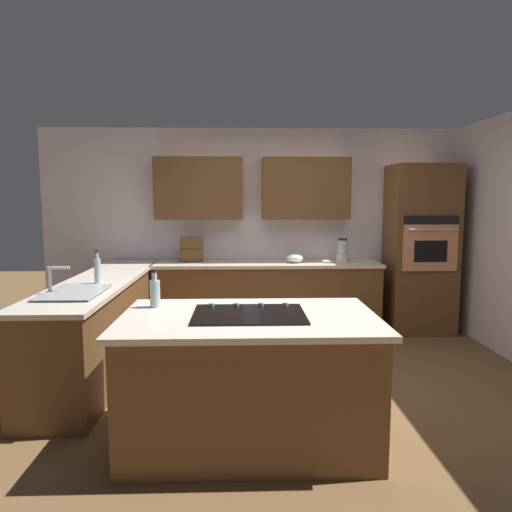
{
  "coord_description": "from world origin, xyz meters",
  "views": [
    {
      "loc": [
        0.42,
        4.06,
        1.68
      ],
      "look_at": [
        0.26,
        -0.88,
        1.08
      ],
      "focal_mm": 32.57,
      "sensor_mm": 36.0,
      "label": 1
    }
  ],
  "objects_px": {
    "wall_oven": "(420,249)",
    "cooktop": "(249,314)",
    "spice_rack": "(191,249)",
    "blender": "(343,252)",
    "sink_unit": "(73,291)",
    "mixing_bowl": "(295,258)",
    "dish_soap_bottle": "(98,270)",
    "oil_bottle": "(155,292)"
  },
  "relations": [
    {
      "from": "wall_oven",
      "to": "cooktop",
      "type": "height_order",
      "value": "wall_oven"
    },
    {
      "from": "wall_oven",
      "to": "oil_bottle",
      "type": "height_order",
      "value": "wall_oven"
    },
    {
      "from": "cooktop",
      "to": "spice_rack",
      "type": "bearing_deg",
      "value": -76.13
    },
    {
      "from": "wall_oven",
      "to": "mixing_bowl",
      "type": "relative_size",
      "value": 10.48
    },
    {
      "from": "sink_unit",
      "to": "dish_soap_bottle",
      "type": "height_order",
      "value": "dish_soap_bottle"
    },
    {
      "from": "spice_rack",
      "to": "oil_bottle",
      "type": "height_order",
      "value": "spice_rack"
    },
    {
      "from": "wall_oven",
      "to": "cooktop",
      "type": "xyz_separation_m",
      "value": [
        2.22,
        2.68,
        -0.15
      ]
    },
    {
      "from": "mixing_bowl",
      "to": "oil_bottle",
      "type": "distance_m",
      "value": 2.72
    },
    {
      "from": "cooktop",
      "to": "oil_bottle",
      "type": "height_order",
      "value": "oil_bottle"
    },
    {
      "from": "blender",
      "to": "spice_rack",
      "type": "relative_size",
      "value": 0.96
    },
    {
      "from": "spice_rack",
      "to": "mixing_bowl",
      "type": "bearing_deg",
      "value": 174.65
    },
    {
      "from": "dish_soap_bottle",
      "to": "oil_bottle",
      "type": "bearing_deg",
      "value": 125.73
    },
    {
      "from": "sink_unit",
      "to": "dish_soap_bottle",
      "type": "relative_size",
      "value": 2.23
    },
    {
      "from": "cooktop",
      "to": "dish_soap_bottle",
      "type": "bearing_deg",
      "value": -41.82
    },
    {
      "from": "wall_oven",
      "to": "sink_unit",
      "type": "bearing_deg",
      "value": 27.37
    },
    {
      "from": "sink_unit",
      "to": "oil_bottle",
      "type": "bearing_deg",
      "value": 146.24
    },
    {
      "from": "spice_rack",
      "to": "oil_bottle",
      "type": "xyz_separation_m",
      "value": [
        0.0,
        2.51,
        -0.05
      ]
    },
    {
      "from": "sink_unit",
      "to": "blender",
      "type": "xyz_separation_m",
      "value": [
        -2.68,
        -1.87,
        0.11
      ]
    },
    {
      "from": "sink_unit",
      "to": "mixing_bowl",
      "type": "bearing_deg",
      "value": -138.07
    },
    {
      "from": "wall_oven",
      "to": "spice_rack",
      "type": "height_order",
      "value": "wall_oven"
    },
    {
      "from": "wall_oven",
      "to": "sink_unit",
      "type": "xyz_separation_m",
      "value": [
        3.68,
        1.9,
        -0.14
      ]
    },
    {
      "from": "wall_oven",
      "to": "spice_rack",
      "type": "bearing_deg",
      "value": -1.66
    },
    {
      "from": "blender",
      "to": "mixing_bowl",
      "type": "height_order",
      "value": "blender"
    },
    {
      "from": "dish_soap_bottle",
      "to": "sink_unit",
      "type": "bearing_deg",
      "value": 83.05
    },
    {
      "from": "wall_oven",
      "to": "oil_bottle",
      "type": "bearing_deg",
      "value": 39.89
    },
    {
      "from": "cooktop",
      "to": "blender",
      "type": "bearing_deg",
      "value": -114.75
    },
    {
      "from": "spice_rack",
      "to": "dish_soap_bottle",
      "type": "xyz_separation_m",
      "value": [
        0.72,
        1.51,
        -0.03
      ]
    },
    {
      "from": "mixing_bowl",
      "to": "dish_soap_bottle",
      "type": "xyz_separation_m",
      "value": [
        2.02,
        1.39,
        0.07
      ]
    },
    {
      "from": "cooktop",
      "to": "blender",
      "type": "xyz_separation_m",
      "value": [
        -1.22,
        -2.64,
        0.12
      ]
    },
    {
      "from": "wall_oven",
      "to": "blender",
      "type": "distance_m",
      "value": 1.0
    },
    {
      "from": "sink_unit",
      "to": "mixing_bowl",
      "type": "height_order",
      "value": "sink_unit"
    },
    {
      "from": "cooktop",
      "to": "oil_bottle",
      "type": "relative_size",
      "value": 2.74
    },
    {
      "from": "sink_unit",
      "to": "oil_bottle",
      "type": "height_order",
      "value": "oil_bottle"
    },
    {
      "from": "spice_rack",
      "to": "blender",
      "type": "bearing_deg",
      "value": 176.34
    },
    {
      "from": "cooktop",
      "to": "dish_soap_bottle",
      "type": "distance_m",
      "value": 1.89
    },
    {
      "from": "sink_unit",
      "to": "oil_bottle",
      "type": "relative_size",
      "value": 2.52
    },
    {
      "from": "wall_oven",
      "to": "dish_soap_bottle",
      "type": "xyz_separation_m",
      "value": [
        3.62,
        1.42,
        -0.03
      ]
    },
    {
      "from": "sink_unit",
      "to": "spice_rack",
      "type": "distance_m",
      "value": 2.14
    },
    {
      "from": "blender",
      "to": "sink_unit",
      "type": "bearing_deg",
      "value": 34.88
    },
    {
      "from": "cooktop",
      "to": "mixing_bowl",
      "type": "height_order",
      "value": "mixing_bowl"
    },
    {
      "from": "dish_soap_bottle",
      "to": "wall_oven",
      "type": "bearing_deg",
      "value": -158.52
    },
    {
      "from": "blender",
      "to": "oil_bottle",
      "type": "distance_m",
      "value": 3.05
    }
  ]
}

